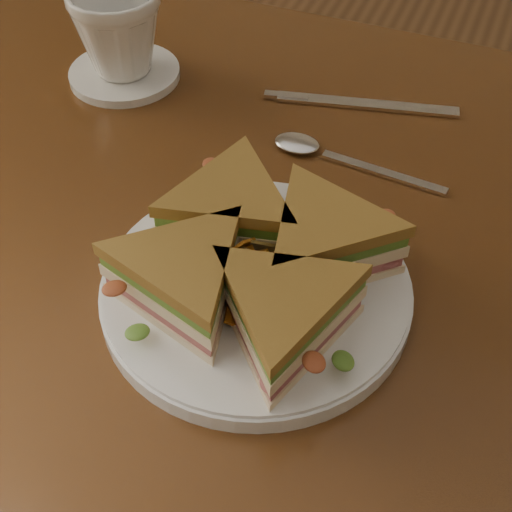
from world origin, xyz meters
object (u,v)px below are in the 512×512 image
object	(u,v)px
saucer	(125,74)
knife	(354,104)
coffee_cup	(118,32)
sandwich_wedges	(256,260)
table	(336,320)
plate	(256,291)
spoon	(317,151)

from	to	relation	value
saucer	knife	bearing A→B (deg)	9.55
knife	coffee_cup	bearing A→B (deg)	176.99
sandwich_wedges	saucer	bearing A→B (deg)	136.25
table	knife	size ratio (longest dim) A/B	5.64
table	plate	distance (m)	0.14
plate	spoon	xyz separation A→B (m)	(-0.01, 0.20, -0.00)
sandwich_wedges	coffee_cup	world-z (taller)	coffee_cup
sandwich_wedges	knife	distance (m)	0.30
table	coffee_cup	size ratio (longest dim) A/B	11.70
table	spoon	world-z (taller)	spoon
table	saucer	distance (m)	0.38
knife	table	bearing A→B (deg)	-88.06
spoon	coffee_cup	world-z (taller)	coffee_cup
table	knife	world-z (taller)	knife
sandwich_wedges	saucer	distance (m)	0.37
table	coffee_cup	bearing A→B (deg)	151.37
plate	saucer	distance (m)	0.37
spoon	saucer	xyz separation A→B (m)	(-0.25, 0.05, 0.00)
plate	coffee_cup	world-z (taller)	coffee_cup
spoon	knife	world-z (taller)	spoon
saucer	sandwich_wedges	bearing A→B (deg)	-43.75
sandwich_wedges	spoon	distance (m)	0.21
spoon	sandwich_wedges	bearing A→B (deg)	-80.62
saucer	coffee_cup	distance (m)	0.05
coffee_cup	knife	bearing A→B (deg)	15.67
table	sandwich_wedges	xyz separation A→B (m)	(-0.05, -0.08, 0.14)
plate	sandwich_wedges	bearing A→B (deg)	0.00
table	spoon	xyz separation A→B (m)	(-0.07, 0.12, 0.10)
saucer	table	bearing A→B (deg)	-28.63
knife	plate	bearing A→B (deg)	-102.10
knife	saucer	xyz separation A→B (m)	(-0.26, -0.04, 0.00)
plate	knife	xyz separation A→B (m)	(-0.00, 0.30, -0.01)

